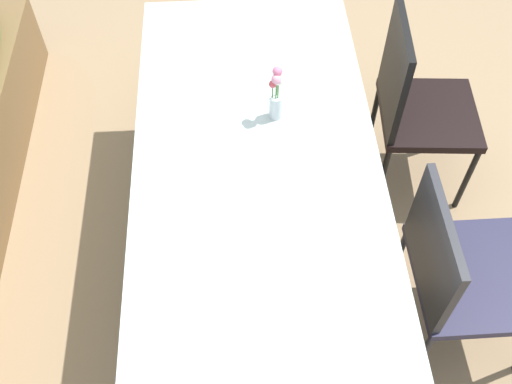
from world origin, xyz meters
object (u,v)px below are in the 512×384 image
at_px(chair_near_right, 415,102).
at_px(flower_vase, 276,96).
at_px(dining_table, 256,161).
at_px(chair_near_left, 462,270).

height_order(chair_near_right, flower_vase, flower_vase).
bearing_deg(dining_table, chair_near_left, -119.09).
bearing_deg(chair_near_right, dining_table, -56.03).
bearing_deg(chair_near_left, chair_near_right, -179.84).
height_order(dining_table, flower_vase, flower_vase).
xyz_separation_m(chair_near_left, flower_vase, (0.60, 0.68, 0.38)).
xyz_separation_m(dining_table, chair_near_left, (-0.42, -0.76, -0.20)).
relative_size(chair_near_right, chair_near_left, 1.11).
relative_size(chair_near_left, flower_vase, 3.45).
bearing_deg(chair_near_right, chair_near_left, 4.64).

